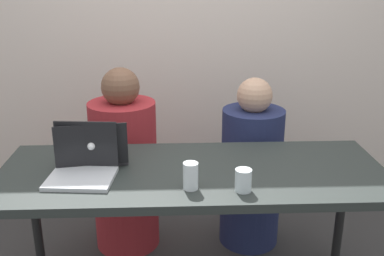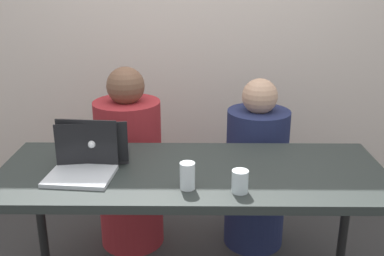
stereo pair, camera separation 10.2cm
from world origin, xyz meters
TOP-DOWN VIEW (x-y plane):
  - back_wall at (0.00, 1.30)m, footprint 4.65×0.10m
  - desk at (0.00, 0.00)m, footprint 1.79×0.69m
  - person_on_left at (-0.38, 0.58)m, footprint 0.44×0.44m
  - person_on_right at (0.38, 0.58)m, footprint 0.44×0.44m
  - laptop_front_left at (-0.49, -0.05)m, footprint 0.31×0.28m
  - laptop_back_left at (-0.47, 0.10)m, footprint 0.36×0.27m
  - water_glass_right at (0.20, -0.22)m, footprint 0.07×0.07m
  - water_glass_center at (-0.02, -0.19)m, footprint 0.06×0.06m

SIDE VIEW (x-z plane):
  - person_on_right at x=0.38m, z-range -0.06..0.99m
  - person_on_left at x=-0.38m, z-range -0.06..1.06m
  - desk at x=0.00m, z-range 0.31..1.07m
  - water_glass_right at x=0.20m, z-range 0.75..0.85m
  - laptop_back_left at x=-0.47m, z-range 0.70..0.91m
  - laptop_front_left at x=-0.49m, z-range 0.69..0.92m
  - water_glass_center at x=-0.02m, z-range 0.75..0.86m
  - back_wall at x=0.00m, z-range 0.00..2.67m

